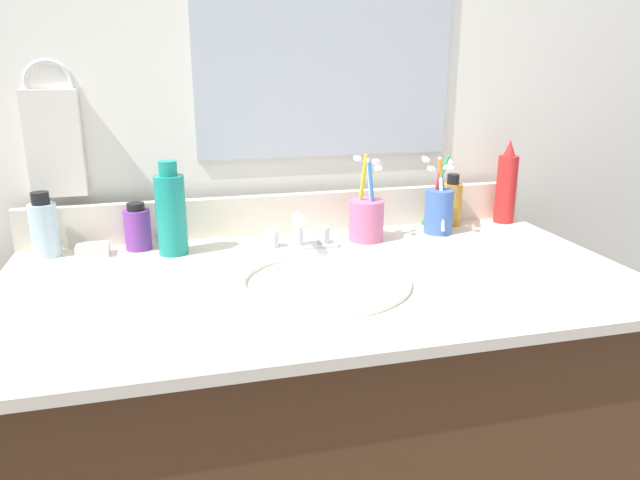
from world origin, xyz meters
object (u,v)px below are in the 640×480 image
Objects in this scene: cup_pink at (366,218)px; soap_bar at (93,250)px; bottle_mouthwash_teal at (171,212)px; bottle_spray_red at (506,186)px; bottle_oil_amber at (452,203)px; cup_blue_plastic at (439,209)px; faucet at (299,238)px; bottle_gel_clear at (44,228)px; bottle_cream_purple at (138,228)px; hand_towel at (55,144)px.

soap_bar is (-0.58, 0.03, -0.04)m from cup_pink.
bottle_spray_red reaches higher than bottle_mouthwash_teal.
cup_pink is (-0.24, -0.07, -0.01)m from bottle_oil_amber.
cup_blue_plastic is at bearing 3.92° from cup_pink.
faucet is 0.35m from cup_blue_plastic.
cup_blue_plastic reaches higher than bottle_oil_amber.
cup_blue_plastic is 0.76m from soap_bar.
faucet is 0.43m from soap_bar.
bottle_oil_amber is at bearing 0.74° from bottle_gel_clear.
cup_blue_plastic reaches higher than bottle_cream_purple.
cup_pink is at bearing -4.82° from bottle_gel_clear.
bottle_cream_purple is 0.80× the size of bottle_oil_amber.
faucet is 0.27m from bottle_mouthwash_teal.
bottle_spray_red reaches higher than cup_pink.
bottle_spray_red is at bearing -3.49° from bottle_oil_amber.
faucet is 0.87× the size of cup_blue_plastic.
bottle_oil_amber is (0.66, 0.06, -0.03)m from bottle_mouthwash_teal.
cup_pink is 3.01× the size of soap_bar.
bottle_gel_clear is 0.11m from soap_bar.
cup_blue_plastic reaches higher than soap_bar.
soap_bar is at bearing -14.20° from bottle_gel_clear.
bottle_spray_red reaches higher than bottle_oil_amber.
cup_pink is at bearing -164.12° from bottle_oil_amber.
soap_bar is at bearing 178.40° from cup_blue_plastic.
cup_pink is at bearing -1.06° from bottle_mouthwash_teal.
bottle_cream_purple is 0.49m from cup_pink.
soap_bar is at bearing -178.43° from bottle_spray_red.
bottle_oil_amber is at bearing 176.51° from bottle_spray_red.
bottle_gel_clear is (-0.03, -0.07, -0.16)m from hand_towel.
hand_towel reaches higher than bottle_cream_purple.
bottle_mouthwash_teal is (0.25, -0.05, 0.03)m from bottle_gel_clear.
cup_blue_plastic reaches higher than faucet.
soap_bar is (-0.09, -0.02, -0.03)m from bottle_cream_purple.
bottle_oil_amber is (0.91, 0.01, -0.00)m from bottle_gel_clear.
faucet is 0.17m from cup_pink.
cup_blue_plastic is at bearing -2.98° from bottle_gel_clear.
bottle_spray_red reaches higher than cup_blue_plastic.
bottle_mouthwash_teal reaches higher than bottle_oil_amber.
bottle_cream_purple is 0.10m from soap_bar.
bottle_spray_red reaches higher than bottle_cream_purple.
soap_bar is at bearing -165.28° from bottle_cream_purple.
bottle_mouthwash_teal is 1.05× the size of cup_blue_plastic.
bottle_mouthwash_teal is (-0.26, 0.05, 0.06)m from faucet.
cup_blue_plastic is at bearing -166.58° from bottle_spray_red.
bottle_oil_amber is 0.82m from soap_bar.
bottle_gel_clear is 1.05m from bottle_spray_red.
bottle_mouthwash_teal is 0.18m from soap_bar.
hand_towel is at bearing 155.03° from bottle_cream_purple.
bottle_cream_purple reaches higher than faucet.
bottle_gel_clear is 0.69× the size of bottle_mouthwash_teal.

